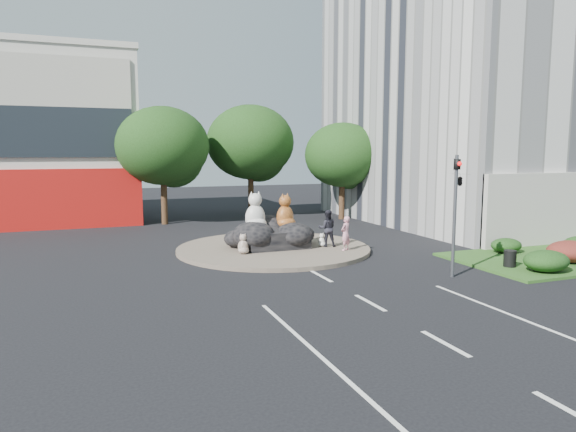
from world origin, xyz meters
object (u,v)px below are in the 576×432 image
object	(u,v)px
pedestrian_pink	(346,233)
pedestrian_dark	(327,228)
cat_tabby	(285,211)
litter_bin	(510,258)
kitten_white	(322,240)
kitten_calico	(243,243)
cat_white	(255,211)

from	to	relation	value
pedestrian_pink	pedestrian_dark	xyz separation A→B (m)	(-0.42, 1.26, 0.10)
cat_tabby	litter_bin	size ratio (longest dim) A/B	2.60
kitten_white	pedestrian_pink	size ratio (longest dim) A/B	0.41
kitten_calico	kitten_white	bearing A→B (deg)	31.58
litter_bin	pedestrian_dark	bearing A→B (deg)	129.43
cat_tabby	kitten_calico	xyz separation A→B (m)	(-2.65, -1.26, -1.33)
kitten_calico	kitten_white	world-z (taller)	kitten_calico
pedestrian_dark	kitten_calico	bearing A→B (deg)	22.10
cat_white	kitten_calico	xyz separation A→B (m)	(-1.02, -1.26, -1.41)
cat_tabby	kitten_calico	world-z (taller)	cat_tabby
kitten_white	litter_bin	xyz separation A→B (m)	(5.85, -6.98, -0.07)
pedestrian_dark	cat_white	bearing A→B (deg)	3.36
cat_tabby	kitten_calico	distance (m)	3.22
cat_tabby	pedestrian_pink	size ratio (longest dim) A/B	1.09
cat_white	pedestrian_pink	distance (m)	4.74
cat_white	kitten_white	world-z (taller)	cat_white
kitten_white	pedestrian_pink	bearing A→B (deg)	-70.00
pedestrian_pink	litter_bin	xyz separation A→B (m)	(5.19, -5.57, -0.58)
cat_white	pedestrian_dark	size ratio (longest dim) A/B	1.05
litter_bin	cat_tabby	bearing A→B (deg)	134.13
litter_bin	kitten_white	bearing A→B (deg)	129.99
kitten_calico	pedestrian_dark	size ratio (longest dim) A/B	0.52
cat_white	cat_tabby	distance (m)	1.64
litter_bin	kitten_calico	bearing A→B (deg)	147.35
cat_white	kitten_calico	distance (m)	2.15
kitten_white	cat_white	bearing A→B (deg)	160.85
cat_tabby	pedestrian_dark	world-z (taller)	cat_tabby
kitten_white	pedestrian_pink	xyz separation A→B (m)	(0.66, -1.41, 0.51)
cat_tabby	pedestrian_pink	distance (m)	3.43
pedestrian_pink	kitten_white	bearing A→B (deg)	-96.15
cat_white	pedestrian_dark	distance (m)	3.86
cat_white	cat_tabby	bearing A→B (deg)	-5.56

